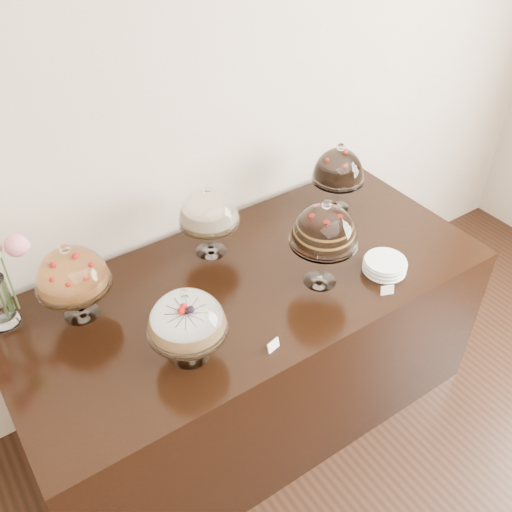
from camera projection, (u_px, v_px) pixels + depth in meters
wall_back at (198, 108)px, 2.58m from camera, size 5.00×0.04×3.00m
display_counter at (250, 348)px, 2.86m from camera, size 2.20×1.00×0.90m
cake_stand_sugar_sponge at (186, 317)px, 2.10m from camera, size 0.31×0.31×0.34m
cake_stand_choco_layer at (325, 228)px, 2.39m from camera, size 0.29×0.29×0.43m
cake_stand_cheesecake at (209, 210)px, 2.59m from camera, size 0.29×0.29×0.37m
cake_stand_dark_choco at (339, 168)px, 2.88m from camera, size 0.27×0.27×0.37m
cake_stand_fruit_tart at (71, 272)px, 2.27m from camera, size 0.31×0.31×0.37m
plate_stack at (385, 265)px, 2.61m from camera, size 0.19×0.19×0.06m
price_card_left at (273, 345)px, 2.24m from camera, size 0.06×0.03×0.04m
price_card_right at (387, 290)px, 2.49m from camera, size 0.06×0.04×0.04m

